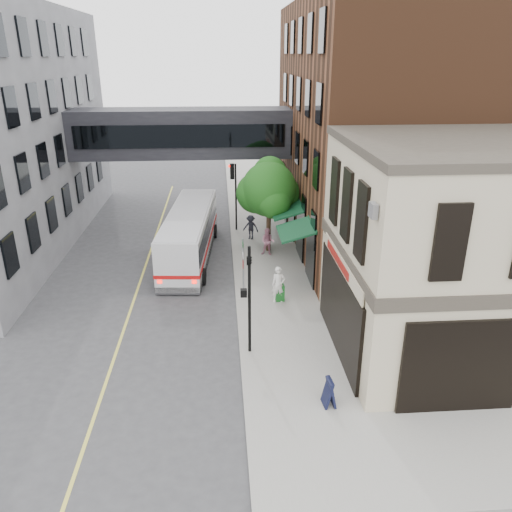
{
  "coord_description": "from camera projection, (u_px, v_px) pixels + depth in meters",
  "views": [
    {
      "loc": [
        -0.58,
        -15.11,
        11.21
      ],
      "look_at": [
        0.83,
        4.46,
        3.26
      ],
      "focal_mm": 35.0,
      "sensor_mm": 36.0,
      "label": 1
    }
  ],
  "objects": [
    {
      "name": "traffic_signal_far",
      "position": [
        234.0,
        184.0,
        32.7
      ],
      "size": [
        0.53,
        0.28,
        4.5
      ],
      "color": "black",
      "rests_on": "sidewalk_main"
    },
    {
      "name": "street_tree",
      "position": [
        268.0,
        189.0,
        29.12
      ],
      "size": [
        3.8,
        3.2,
        5.6
      ],
      "color": "#382619",
      "rests_on": "sidewalk_main"
    },
    {
      "name": "pedestrian_b",
      "position": [
        268.0,
        242.0,
        29.34
      ],
      "size": [
        0.93,
        0.81,
        1.65
      ],
      "primitive_type": "imported",
      "rotation": [
        0.0,
        0.0,
        -0.26
      ],
      "color": "#CD849D",
      "rests_on": "sidewalk_main"
    },
    {
      "name": "brick_building",
      "position": [
        394.0,
        130.0,
        30.12
      ],
      "size": [
        13.76,
        18.0,
        14.0
      ],
      "color": "#482816",
      "rests_on": "ground"
    },
    {
      "name": "newspaper_box",
      "position": [
        280.0,
        293.0,
        24.0
      ],
      "size": [
        0.43,
        0.38,
        0.81
      ],
      "primitive_type": "cube",
      "rotation": [
        0.0,
        0.0,
        0.06
      ],
      "color": "#13541A",
      "rests_on": "sidewalk_main"
    },
    {
      "name": "pedestrian_c",
      "position": [
        251.0,
        227.0,
        31.9
      ],
      "size": [
        1.17,
        0.93,
        1.59
      ],
      "primitive_type": "imported",
      "rotation": [
        0.0,
        0.0,
        -0.39
      ],
      "color": "black",
      "rests_on": "sidewalk_main"
    },
    {
      "name": "corner_building",
      "position": [
        472.0,
        251.0,
        19.09
      ],
      "size": [
        10.19,
        8.12,
        8.45
      ],
      "color": "#BEAE91",
      "rests_on": "ground"
    },
    {
      "name": "bus",
      "position": [
        190.0,
        233.0,
        29.08
      ],
      "size": [
        3.14,
        10.52,
        2.79
      ],
      "color": "silver",
      "rests_on": "ground"
    },
    {
      "name": "pedestrian_a",
      "position": [
        278.0,
        285.0,
        23.71
      ],
      "size": [
        0.67,
        0.46,
        1.78
      ],
      "primitive_type": "imported",
      "rotation": [
        0.0,
        0.0,
        0.06
      ],
      "color": "silver",
      "rests_on": "sidewalk_main"
    },
    {
      "name": "street_sign_pole",
      "position": [
        243.0,
        262.0,
        23.99
      ],
      "size": [
        0.08,
        0.75,
        3.0
      ],
      "color": "gray",
      "rests_on": "sidewalk_main"
    },
    {
      "name": "skyway_bridge",
      "position": [
        182.0,
        133.0,
        32.22
      ],
      "size": [
        14.0,
        3.18,
        3.0
      ],
      "color": "black",
      "rests_on": "ground"
    },
    {
      "name": "lane_marking",
      "position": [
        142.0,
        276.0,
        27.13
      ],
      "size": [
        0.12,
        40.0,
        0.01
      ],
      "primitive_type": "cube",
      "color": "#D8CC4C",
      "rests_on": "ground"
    },
    {
      "name": "sandwich_board",
      "position": [
        329.0,
        392.0,
        16.78
      ],
      "size": [
        0.42,
        0.6,
        1.01
      ],
      "primitive_type": "cube",
      "rotation": [
        0.0,
        0.0,
        0.1
      ],
      "color": "black",
      "rests_on": "sidewalk_main"
    },
    {
      "name": "sidewalk_main",
      "position": [
        264.0,
        246.0,
        31.27
      ],
      "size": [
        4.0,
        60.0,
        0.15
      ],
      "primitive_type": "cube",
      "color": "gray",
      "rests_on": "ground"
    },
    {
      "name": "traffic_signal_near",
      "position": [
        249.0,
        287.0,
        18.97
      ],
      "size": [
        0.44,
        0.22,
        4.6
      ],
      "color": "black",
      "rests_on": "sidewalk_main"
    },
    {
      "name": "ground",
      "position": [
        242.0,
        385.0,
        18.22
      ],
      "size": [
        120.0,
        120.0,
        0.0
      ],
      "primitive_type": "plane",
      "color": "#38383A",
      "rests_on": "ground"
    }
  ]
}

